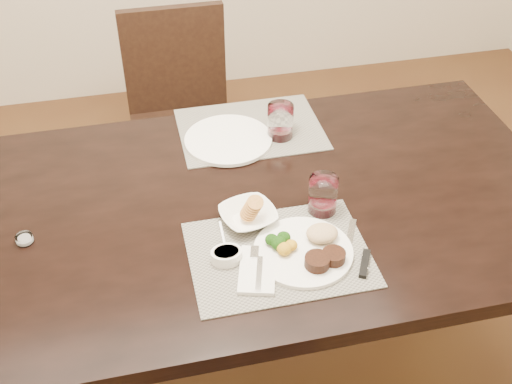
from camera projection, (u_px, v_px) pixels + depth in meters
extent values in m
plane|color=#482917|center=(227.00, 367.00, 2.27)|extent=(4.50, 4.50, 0.00)
cube|color=black|center=(219.00, 213.00, 1.81)|extent=(2.00, 1.00, 0.05)
cube|color=black|center=(433.00, 182.00, 2.53)|extent=(0.08, 0.08, 0.70)
cube|color=black|center=(185.00, 134.00, 2.64)|extent=(0.42, 0.42, 0.04)
cube|color=black|center=(151.00, 210.00, 2.62)|extent=(0.04, 0.04, 0.41)
cube|color=black|center=(237.00, 197.00, 2.68)|extent=(0.04, 0.04, 0.41)
cube|color=black|center=(143.00, 159.00, 2.89)|extent=(0.04, 0.04, 0.41)
cube|color=black|center=(222.00, 148.00, 2.95)|extent=(0.04, 0.04, 0.41)
cube|color=black|center=(174.00, 59.00, 2.63)|extent=(0.42, 0.04, 0.45)
cube|color=slate|center=(279.00, 254.00, 1.65)|extent=(0.46, 0.34, 0.00)
cube|color=slate|center=(250.00, 129.00, 2.09)|extent=(0.46, 0.34, 0.00)
cylinder|color=white|center=(303.00, 252.00, 1.65)|extent=(0.26, 0.26, 0.01)
cylinder|color=black|center=(317.00, 261.00, 1.59)|extent=(0.06, 0.06, 0.03)
cylinder|color=black|center=(334.00, 256.00, 1.61)|extent=(0.06, 0.06, 0.03)
ellipsoid|color=tan|center=(322.00, 233.00, 1.67)|extent=(0.08, 0.07, 0.03)
ellipsoid|color=#1D490E|center=(279.00, 243.00, 1.64)|extent=(0.04, 0.04, 0.03)
ellipsoid|color=#BB9317|center=(284.00, 249.00, 1.62)|extent=(0.04, 0.04, 0.03)
cube|color=white|center=(257.00, 270.00, 1.60)|extent=(0.13, 0.18, 0.01)
cube|color=silver|center=(259.00, 273.00, 1.58)|extent=(0.04, 0.11, 0.00)
cube|color=silver|center=(255.00, 252.00, 1.63)|extent=(0.03, 0.05, 0.00)
cube|color=silver|center=(350.00, 236.00, 1.70)|extent=(0.08, 0.13, 0.00)
cube|color=black|center=(365.00, 264.00, 1.61)|extent=(0.06, 0.09, 0.01)
imported|color=white|center=(248.00, 216.00, 1.73)|extent=(0.18, 0.18, 0.04)
cylinder|color=#C2773D|center=(248.00, 209.00, 1.72)|extent=(0.05, 0.05, 0.05)
cylinder|color=white|center=(226.00, 256.00, 1.62)|extent=(0.08, 0.08, 0.03)
cylinder|color=#0C350D|center=(226.00, 253.00, 1.61)|extent=(0.06, 0.06, 0.01)
cube|color=silver|center=(222.00, 233.00, 1.64)|extent=(0.01, 0.05, 0.04)
cylinder|color=silver|center=(323.00, 195.00, 1.75)|extent=(0.08, 0.08, 0.11)
cylinder|color=#34040B|center=(322.00, 206.00, 1.77)|extent=(0.07, 0.07, 0.03)
cylinder|color=white|center=(228.00, 140.00, 2.03)|extent=(0.28, 0.28, 0.01)
cylinder|color=silver|center=(280.00, 121.00, 2.02)|extent=(0.08, 0.08, 0.11)
cylinder|color=#34040B|center=(280.00, 132.00, 2.05)|extent=(0.07, 0.07, 0.03)
cylinder|color=silver|center=(25.00, 239.00, 1.68)|extent=(0.05, 0.05, 0.02)
cylinder|color=white|center=(25.00, 240.00, 1.68)|extent=(0.03, 0.03, 0.01)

